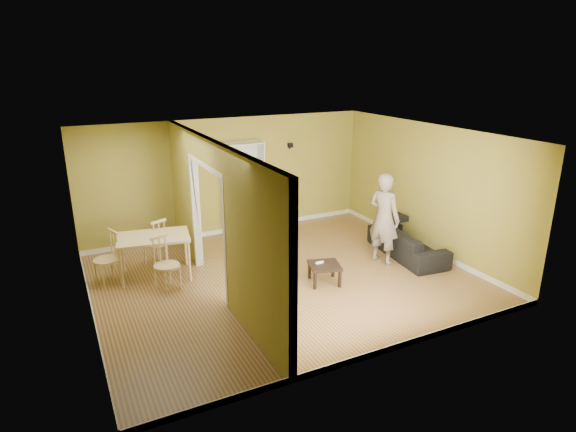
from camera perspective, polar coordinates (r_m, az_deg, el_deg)
The scene contains 15 objects.
room_shell at distance 8.36m, azimuth -0.62°, elevation 0.73°, with size 6.50×6.50×6.50m.
partition at distance 7.94m, azimuth -8.43°, elevation -0.43°, with size 0.22×5.50×2.60m, color #9C9D2F, non-canonical shape.
wall_speaker at distance 11.22m, azimuth 0.28°, elevation 8.38°, with size 0.10×0.10×0.10m, color black.
sofa at distance 9.95m, azimuth 13.98°, elevation -2.60°, with size 0.83×1.93×0.74m, color #2C2C31.
person at distance 9.33m, azimuth 11.37°, elevation 0.62°, with size 0.60×0.76×2.10m, color slate.
bookshelf at distance 10.84m, azimuth -5.33°, elevation 3.29°, with size 0.87×0.38×2.08m.
paper_box_teal at distance 10.80m, azimuth -5.48°, elevation 2.74°, with size 0.41×0.27×0.21m, color #13685D.
paper_box_navy_b at distance 10.71m, azimuth -5.33°, elevation 4.87°, with size 0.41×0.27×0.21m, color navy.
paper_box_navy_c at distance 10.67m, azimuth -5.25°, elevation 6.00°, with size 0.41×0.27×0.21m, color navy.
coffee_table at distance 8.55m, azimuth 4.35°, elevation -6.06°, with size 0.53×0.53×0.35m.
game_controller at distance 8.57m, azimuth 3.77°, elevation -5.52°, with size 0.15×0.04×0.03m, color white.
dining_table at distance 8.97m, azimuth -15.64°, elevation -2.78°, with size 1.25×0.83×0.78m.
chair_left at distance 9.00m, azimuth -20.74°, elevation -4.73°, with size 0.44×0.44×0.97m, color tan, non-canonical shape.
chair_near at distance 8.47m, azimuth -14.19°, elevation -5.55°, with size 0.44×0.44×0.95m, color tan, non-canonical shape.
chair_far at distance 9.55m, azimuth -15.50°, elevation -2.95°, with size 0.43×0.43×0.95m, color #D7BB84, non-canonical shape.
Camera 1 is at (-3.47, -7.18, 3.80)m, focal length 30.00 mm.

